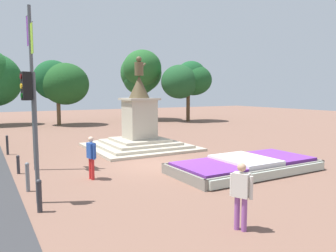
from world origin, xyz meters
name	(u,v)px	position (x,y,z in m)	size (l,w,h in m)	color
ground_plane	(154,165)	(0.00, 0.00, 0.00)	(91.98, 91.98, 0.00)	brown
flower_planter	(247,166)	(2.77, -2.93, 0.24)	(6.25, 3.03, 0.56)	#38281C
statue_monument	(140,130)	(1.34, 4.38, 1.08)	(5.63, 5.63, 5.27)	#B1A792
traffic_light_near_crossing	(31,113)	(-5.38, -2.74, 2.68)	(0.42, 0.31, 3.83)	#4C5156
banner_pole	(32,82)	(-4.73, 1.70, 3.69)	(0.14, 1.13, 6.73)	#4C5156
pedestrian_with_handbag	(241,192)	(-1.43, -7.17, 0.94)	(0.36, 0.52, 1.63)	#8C4C99
pedestrian_near_planter	(91,155)	(-3.13, -0.95, 0.93)	(0.27, 0.57, 1.62)	red
kerb_bollard_south	(39,195)	(-5.36, -3.55, 0.48)	(0.15, 0.15, 0.92)	#2D2D33
kerb_bollard_mid_a	(28,176)	(-5.40, -1.38, 0.51)	(0.14, 0.14, 0.98)	slate
kerb_bollard_mid_b	(18,164)	(-5.42, 1.33, 0.40)	(0.13, 0.13, 0.76)	#2D2D33
kerb_bollard_north	(7,145)	(-5.49, 5.97, 0.54)	(0.13, 0.13, 1.03)	#2D2D33
park_tree_far_left	(187,80)	(13.32, 17.59, 4.58)	(5.65, 4.51, 6.63)	#4C3823
park_tree_behind_statue	(141,73)	(9.75, 21.87, 5.47)	(5.06, 6.16, 7.96)	brown
park_tree_far_right	(61,82)	(0.37, 20.33, 4.17)	(5.17, 4.84, 6.33)	brown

